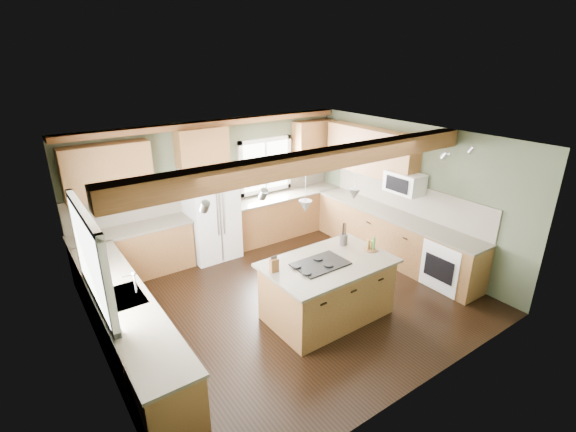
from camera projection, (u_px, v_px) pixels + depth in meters
floor at (288, 298)px, 6.85m from camera, size 5.60×5.60×0.00m
ceiling at (288, 141)px, 5.90m from camera, size 5.60×5.60×0.00m
wall_back at (216, 186)px, 8.28m from camera, size 5.60×0.00×5.60m
wall_left at (92, 279)px, 4.88m from camera, size 0.00×5.00×5.00m
wall_right at (409, 193)px, 7.87m from camera, size 0.00×5.00×5.00m
ceiling_beam at (319, 160)px, 5.40m from camera, size 5.55×0.26×0.26m
soffit_trim at (214, 123)px, 7.75m from camera, size 5.55×0.20×0.10m
backsplash_back at (216, 190)px, 8.30m from camera, size 5.58×0.03×0.58m
backsplash_right at (406, 197)px, 7.93m from camera, size 0.03×3.70×0.58m
base_cab_back_left at (135, 253)px, 7.42m from camera, size 2.02×0.60×0.88m
counter_back_left at (131, 230)px, 7.25m from camera, size 2.06×0.64×0.04m
base_cab_back_right at (286, 215)px, 9.16m from camera, size 2.62×0.60×0.88m
counter_back_right at (286, 195)px, 8.99m from camera, size 2.66×0.64×0.04m
base_cab_left at (127, 329)px, 5.40m from camera, size 0.60×3.70×0.88m
counter_left at (122, 298)px, 5.23m from camera, size 0.64×3.74×0.04m
base_cab_right at (392, 237)px, 8.06m from camera, size 0.60×3.70×0.88m
counter_right at (394, 215)px, 7.89m from camera, size 0.64×3.74×0.04m
upper_cab_back_left at (108, 171)px, 6.85m from camera, size 1.40×0.35×0.90m
upper_cab_over_fridge at (202, 147)px, 7.68m from camera, size 0.96×0.35×0.70m
upper_cab_right at (370, 151)px, 8.22m from camera, size 0.35×2.20×0.90m
upper_cab_back_corner at (313, 141)px, 9.14m from camera, size 0.90×0.35×0.90m
window_left at (89, 258)px, 4.84m from camera, size 0.04×1.60×1.05m
window_back at (265, 165)px, 8.79m from camera, size 1.10×0.04×1.00m
sink at (122, 298)px, 5.23m from camera, size 0.50×0.65×0.03m
faucet at (135, 283)px, 5.27m from camera, size 0.02×0.02×0.28m
dishwasher at (163, 391)px, 4.42m from camera, size 0.60×0.60×0.84m
oven at (450, 264)px, 7.07m from camera, size 0.60×0.72×0.84m
microwave at (405, 183)px, 7.62m from camera, size 0.40×0.70×0.38m
pendant_left at (305, 206)px, 5.50m from camera, size 0.18×0.18×0.16m
pendant_right at (354, 194)px, 5.98m from camera, size 0.18×0.18×0.16m
refrigerator at (211, 213)px, 7.98m from camera, size 0.90×0.74×1.80m
island at (327, 290)px, 6.27m from camera, size 1.79×1.10×0.88m
island_top at (328, 263)px, 6.10m from camera, size 1.91×1.22×0.04m
cooktop at (320, 264)px, 6.01m from camera, size 0.78×0.52×0.02m
knife_block at (274, 265)px, 5.79m from camera, size 0.13×0.10×0.19m
utensil_crock at (344, 240)px, 6.62m from camera, size 0.13×0.13×0.17m
bottle_tray at (371, 244)px, 6.42m from camera, size 0.23×0.23×0.20m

